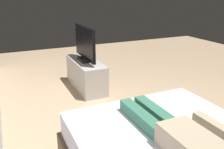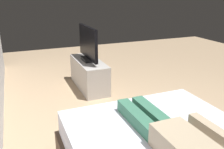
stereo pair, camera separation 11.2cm
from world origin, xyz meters
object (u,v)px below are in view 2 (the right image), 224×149
at_px(person, 174,138).
at_px(tv_stand, 89,74).
at_px(tv, 88,44).
at_px(remote, 202,126).

distance_m(person, tv_stand, 2.69).
bearing_deg(tv, tv_stand, 180.00).
bearing_deg(remote, person, 110.47).
xyz_separation_m(person, remote, (0.15, -0.40, -0.07)).
bearing_deg(person, remote, -69.53).
relative_size(remote, tv_stand, 0.14).
distance_m(tv_stand, tv, 0.53).
bearing_deg(tv_stand, remote, -174.35).
bearing_deg(tv_stand, person, 176.63).
bearing_deg(tv, person, 176.63).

